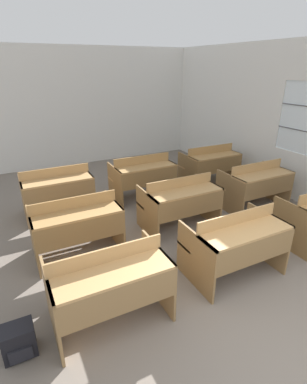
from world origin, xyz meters
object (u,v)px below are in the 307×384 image
(wastepaper_bin, at_px, (213,162))
(schoolbag, at_px, (19,341))
(bench_front_left, at_px, (109,283))
(bench_third_center, at_px, (143,175))
(bench_second_center, at_px, (180,201))
(bench_third_left, at_px, (58,189))
(bench_front_center, at_px, (236,242))
(bench_second_left, at_px, (76,224))
(bench_second_right, at_px, (256,184))
(bench_third_right, at_px, (210,164))

(wastepaper_bin, bearing_deg, schoolbag, -143.89)
(bench_front_left, height_order, bench_third_center, same)
(bench_front_left, relative_size, bench_second_center, 1.00)
(bench_third_left, height_order, wastepaper_bin, bench_third_left)
(bench_front_center, relative_size, bench_third_center, 1.00)
(bench_front_center, distance_m, bench_second_left, 2.14)
(bench_second_right, bearing_deg, bench_third_right, 90.43)
(bench_second_right, distance_m, bench_third_center, 2.16)
(bench_second_right, distance_m, wastepaper_bin, 2.35)
(wastepaper_bin, bearing_deg, bench_second_center, -136.73)
(bench_front_center, xyz_separation_m, bench_second_left, (-1.67, 1.34, 0.00))
(schoolbag, bearing_deg, bench_third_center, 47.22)
(wastepaper_bin, bearing_deg, bench_front_center, -123.79)
(bench_second_center, height_order, bench_third_right, same)
(bench_third_left, distance_m, bench_third_right, 3.32)
(bench_front_left, bearing_deg, bench_third_left, 90.07)
(bench_front_center, relative_size, bench_second_left, 1.00)
(bench_second_left, relative_size, bench_second_center, 1.00)
(bench_third_center, bearing_deg, bench_front_center, -89.87)
(bench_front_left, bearing_deg, wastepaper_bin, 41.58)
(schoolbag, bearing_deg, bench_third_right, 33.31)
(bench_front_center, relative_size, wastepaper_bin, 3.60)
(bench_second_center, height_order, schoolbag, bench_second_center)
(bench_second_right, bearing_deg, bench_second_left, -179.48)
(bench_front_left, bearing_deg, bench_second_left, 90.33)
(bench_third_right, relative_size, wastepaper_bin, 3.60)
(bench_second_left, height_order, wastepaper_bin, bench_second_left)
(bench_front_left, bearing_deg, schoolbag, -178.84)
(bench_third_left, bearing_deg, bench_second_right, -22.44)
(bench_second_right, relative_size, bench_third_center, 1.00)
(bench_second_left, height_order, schoolbag, bench_second_left)
(bench_front_center, relative_size, bench_second_right, 1.00)
(bench_second_left, bearing_deg, bench_front_left, -89.67)
(bench_front_left, relative_size, wastepaper_bin, 3.60)
(bench_second_right, bearing_deg, bench_front_left, -157.38)
(schoolbag, bearing_deg, bench_front_center, 0.76)
(bench_front_left, relative_size, bench_third_center, 1.00)
(bench_third_center, distance_m, schoolbag, 3.78)
(bench_second_right, height_order, schoolbag, bench_second_right)
(bench_second_left, relative_size, wastepaper_bin, 3.60)
(bench_second_left, relative_size, bench_third_center, 1.00)
(bench_front_center, distance_m, bench_third_left, 3.21)
(bench_second_left, xyz_separation_m, bench_third_right, (3.33, 1.40, 0.00))
(bench_second_center, bearing_deg, schoolbag, -151.93)
(bench_second_center, bearing_deg, bench_third_center, 90.76)
(bench_second_right, height_order, wastepaper_bin, bench_second_right)
(bench_second_left, relative_size, bench_third_left, 1.00)
(bench_front_left, xyz_separation_m, bench_third_right, (3.32, 2.76, 0.00))
(bench_front_left, xyz_separation_m, wastepaper_bin, (4.06, 3.60, -0.31))
(bench_third_center, distance_m, bench_third_right, 1.67)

